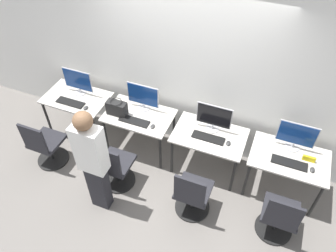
{
  "coord_description": "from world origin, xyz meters",
  "views": [
    {
      "loc": [
        1.2,
        -2.82,
        4.02
      ],
      "look_at": [
        0.0,
        0.13,
        0.87
      ],
      "focal_mm": 35.0,
      "sensor_mm": 36.0,
      "label": 1
    }
  ],
  "objects_px": {
    "person_left": "(93,160)",
    "keyboard_far_right": "(289,163)",
    "mouse_far_right": "(312,170)",
    "monitor_far_right": "(296,136)",
    "office_chair_far_right": "(279,218)",
    "mouse_far_left": "(86,108)",
    "keyboard_left": "(134,121)",
    "office_chair_far_left": "(46,146)",
    "monitor_left": "(143,97)",
    "monitor_far_left": "(78,81)",
    "office_chair_left": "(115,168)",
    "handbag": "(117,108)",
    "keyboard_far_left": "(70,103)",
    "mouse_left": "(153,126)",
    "office_chair_right": "(192,196)",
    "monitor_right": "(214,117)",
    "mouse_right": "(228,143)",
    "keyboard_right": "(208,138)"
  },
  "relations": [
    {
      "from": "monitor_far_left",
      "to": "keyboard_far_right",
      "type": "relative_size",
      "value": 1.09
    },
    {
      "from": "office_chair_right",
      "to": "keyboard_right",
      "type": "bearing_deg",
      "value": 93.17
    },
    {
      "from": "keyboard_far_right",
      "to": "mouse_far_right",
      "type": "bearing_deg",
      "value": -2.0
    },
    {
      "from": "monitor_far_right",
      "to": "office_chair_far_right",
      "type": "relative_size",
      "value": 0.55
    },
    {
      "from": "mouse_far_left",
      "to": "keyboard_left",
      "type": "bearing_deg",
      "value": 1.53
    },
    {
      "from": "monitor_left",
      "to": "office_chair_left",
      "type": "distance_m",
      "value": 1.11
    },
    {
      "from": "monitor_left",
      "to": "office_chair_right",
      "type": "distance_m",
      "value": 1.61
    },
    {
      "from": "mouse_far_left",
      "to": "monitor_left",
      "type": "xyz_separation_m",
      "value": [
        0.8,
        0.35,
        0.2
      ]
    },
    {
      "from": "keyboard_far_left",
      "to": "mouse_far_right",
      "type": "xyz_separation_m",
      "value": [
        3.57,
        0.04,
        0.01
      ]
    },
    {
      "from": "keyboard_far_left",
      "to": "mouse_right",
      "type": "xyz_separation_m",
      "value": [
        2.48,
        0.08,
        0.01
      ]
    },
    {
      "from": "monitor_far_right",
      "to": "keyboard_far_right",
      "type": "bearing_deg",
      "value": -90.0
    },
    {
      "from": "office_chair_left",
      "to": "person_left",
      "type": "xyz_separation_m",
      "value": [
        -0.03,
        -0.37,
        0.57
      ]
    },
    {
      "from": "monitor_far_right",
      "to": "handbag",
      "type": "distance_m",
      "value": 2.52
    },
    {
      "from": "mouse_right",
      "to": "handbag",
      "type": "distance_m",
      "value": 1.69
    },
    {
      "from": "mouse_left",
      "to": "person_left",
      "type": "distance_m",
      "value": 1.07
    },
    {
      "from": "person_left",
      "to": "keyboard_far_right",
      "type": "height_order",
      "value": "person_left"
    },
    {
      "from": "keyboard_far_left",
      "to": "person_left",
      "type": "relative_size",
      "value": 0.27
    },
    {
      "from": "office_chair_far_left",
      "to": "handbag",
      "type": "height_order",
      "value": "handbag"
    },
    {
      "from": "keyboard_far_left",
      "to": "keyboard_left",
      "type": "bearing_deg",
      "value": -0.03
    },
    {
      "from": "office_chair_far_left",
      "to": "monitor_far_right",
      "type": "distance_m",
      "value": 3.56
    },
    {
      "from": "keyboard_far_left",
      "to": "monitor_left",
      "type": "bearing_deg",
      "value": 16.48
    },
    {
      "from": "keyboard_far_right",
      "to": "monitor_right",
      "type": "bearing_deg",
      "value": 167.77
    },
    {
      "from": "mouse_far_left",
      "to": "office_chair_left",
      "type": "relative_size",
      "value": 0.1
    },
    {
      "from": "person_left",
      "to": "monitor_left",
      "type": "bearing_deg",
      "value": 87.77
    },
    {
      "from": "keyboard_far_right",
      "to": "monitor_left",
      "type": "bearing_deg",
      "value": 172.79
    },
    {
      "from": "monitor_far_right",
      "to": "mouse_far_right",
      "type": "height_order",
      "value": "monitor_far_right"
    },
    {
      "from": "mouse_far_right",
      "to": "office_chair_far_right",
      "type": "relative_size",
      "value": 0.1
    },
    {
      "from": "mouse_far_right",
      "to": "office_chair_right",
      "type": "bearing_deg",
      "value": -152.62
    },
    {
      "from": "monitor_left",
      "to": "office_chair_right",
      "type": "bearing_deg",
      "value": -40.78
    },
    {
      "from": "office_chair_left",
      "to": "office_chair_right",
      "type": "height_order",
      "value": "same"
    },
    {
      "from": "keyboard_far_left",
      "to": "office_chair_far_left",
      "type": "relative_size",
      "value": 0.51
    },
    {
      "from": "monitor_far_left",
      "to": "monitor_left",
      "type": "xyz_separation_m",
      "value": [
        1.1,
        0.05,
        0.0
      ]
    },
    {
      "from": "keyboard_far_left",
      "to": "person_left",
      "type": "height_order",
      "value": "person_left"
    },
    {
      "from": "office_chair_left",
      "to": "office_chair_right",
      "type": "relative_size",
      "value": 1.0
    },
    {
      "from": "monitor_right",
      "to": "office_chair_right",
      "type": "height_order",
      "value": "monitor_right"
    },
    {
      "from": "monitor_right",
      "to": "monitor_left",
      "type": "bearing_deg",
      "value": 177.93
    },
    {
      "from": "office_chair_right",
      "to": "mouse_far_right",
      "type": "distance_m",
      "value": 1.55
    },
    {
      "from": "office_chair_far_right",
      "to": "handbag",
      "type": "distance_m",
      "value": 2.65
    },
    {
      "from": "mouse_left",
      "to": "office_chair_right",
      "type": "height_order",
      "value": "office_chair_right"
    },
    {
      "from": "monitor_far_right",
      "to": "keyboard_far_right",
      "type": "xyz_separation_m",
      "value": [
        -0.0,
        -0.3,
        -0.21
      ]
    },
    {
      "from": "keyboard_right",
      "to": "handbag",
      "type": "distance_m",
      "value": 1.4
    },
    {
      "from": "office_chair_left",
      "to": "mouse_right",
      "type": "distance_m",
      "value": 1.61
    },
    {
      "from": "monitor_far_left",
      "to": "mouse_left",
      "type": "bearing_deg",
      "value": -11.54
    },
    {
      "from": "office_chair_right",
      "to": "mouse_far_right",
      "type": "xyz_separation_m",
      "value": [
        1.34,
        0.69,
        0.37
      ]
    },
    {
      "from": "monitor_far_left",
      "to": "office_chair_left",
      "type": "relative_size",
      "value": 0.55
    },
    {
      "from": "keyboard_far_left",
      "to": "office_chair_left",
      "type": "relative_size",
      "value": 0.51
    },
    {
      "from": "mouse_left",
      "to": "monitor_far_right",
      "type": "distance_m",
      "value": 1.94
    },
    {
      "from": "monitor_far_left",
      "to": "mouse_right",
      "type": "relative_size",
      "value": 5.52
    },
    {
      "from": "office_chair_left",
      "to": "monitor_right",
      "type": "bearing_deg",
      "value": 39.43
    },
    {
      "from": "mouse_far_right",
      "to": "office_chair_left",
      "type": "bearing_deg",
      "value": -164.98
    }
  ]
}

